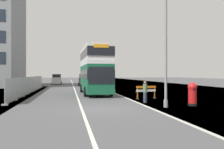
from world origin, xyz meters
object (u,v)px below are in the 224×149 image
pedestrian_at_kerb (145,92)px  double_decker_bus (95,69)px  red_pillar_postbox (192,93)px  car_receding_mid (57,79)px  lamppost_foreground (166,46)px  roadworks_barrier (146,90)px  car_oncoming_near (84,80)px

pedestrian_at_kerb → double_decker_bus: bearing=108.2°
red_pillar_postbox → car_receding_mid: size_ratio=0.39×
pedestrian_at_kerb → lamppost_foreground: bearing=-79.0°
roadworks_barrier → car_receding_mid: bearing=105.5°
double_decker_bus → red_pillar_postbox: double_decker_bus is taller
car_receding_mid → pedestrian_at_kerb: 38.28m
car_oncoming_near → pedestrian_at_kerb: size_ratio=2.44×
red_pillar_postbox → roadworks_barrier: bearing=108.2°
red_pillar_postbox → roadworks_barrier: red_pillar_postbox is taller
roadworks_barrier → lamppost_foreground: bearing=-94.4°
car_oncoming_near → pedestrian_at_kerb: 28.39m
lamppost_foreground → car_receding_mid: size_ratio=2.06×
lamppost_foreground → roadworks_barrier: lamppost_foreground is taller
red_pillar_postbox → car_oncoming_near: bearing=100.8°
double_decker_bus → red_pillar_postbox: bearing=-63.5°
car_oncoming_near → red_pillar_postbox: bearing=-79.2°
double_decker_bus → car_oncoming_near: double_decker_bus is taller
car_receding_mid → double_decker_bus: bearing=-78.9°
car_oncoming_near → pedestrian_at_kerb: car_oncoming_near is taller
lamppost_foreground → roadworks_barrier: 6.71m
lamppost_foreground → car_oncoming_near: lamppost_foreground is taller
red_pillar_postbox → pedestrian_at_kerb: bearing=139.2°
roadworks_barrier → pedestrian_at_kerb: size_ratio=1.12×
car_oncoming_near → car_receding_mid: 10.59m
double_decker_bus → lamppost_foreground: lamppost_foreground is taller
roadworks_barrier → car_oncoming_near: car_oncoming_near is taller
red_pillar_postbox → roadworks_barrier: 5.57m
lamppost_foreground → car_receding_mid: (-9.08, 40.17, -3.10)m
lamppost_foreground → red_pillar_postbox: (2.18, 0.49, -3.24)m
double_decker_bus → pedestrian_at_kerb: bearing=-71.8°
red_pillar_postbox → car_oncoming_near: 31.13m
red_pillar_postbox → roadworks_barrier: size_ratio=0.86×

